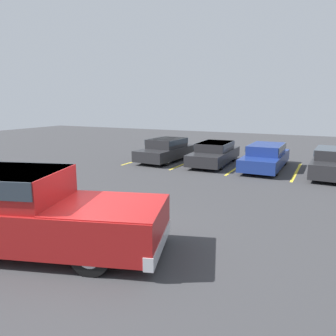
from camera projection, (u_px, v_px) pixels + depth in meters
The scene contains 10 objects.
ground_plane at pixel (88, 247), 7.57m from camera, with size 60.00×60.00×0.00m, color #38383A.
stall_stripe_a at pixel (144, 159), 19.38m from camera, with size 0.12×4.66×0.01m, color yellow.
stall_stripe_b at pixel (188, 162), 18.15m from camera, with size 0.12×4.66×0.01m, color yellow.
stall_stripe_c at pixel (238, 167), 16.93m from camera, with size 0.12×4.66×0.01m, color yellow.
stall_stripe_d at pixel (296, 172), 15.70m from camera, with size 0.12×4.66×0.01m, color yellow.
pickup_truck at pixel (26, 211), 7.31m from camera, with size 6.54×3.83×1.81m.
parked_sedan_a at pixel (166, 149), 18.56m from camera, with size 1.99×4.36×1.26m.
parked_sedan_b at pixel (215, 152), 17.58m from camera, with size 1.84×4.63×1.18m.
parked_sedan_c at pixel (266, 156), 16.38m from camera, with size 1.74×4.80×1.22m.
parked_sedan_d at pixel (334, 161), 14.76m from camera, with size 1.93×4.44×1.24m.
Camera 1 is at (4.80, -5.51, 3.28)m, focal length 35.00 mm.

